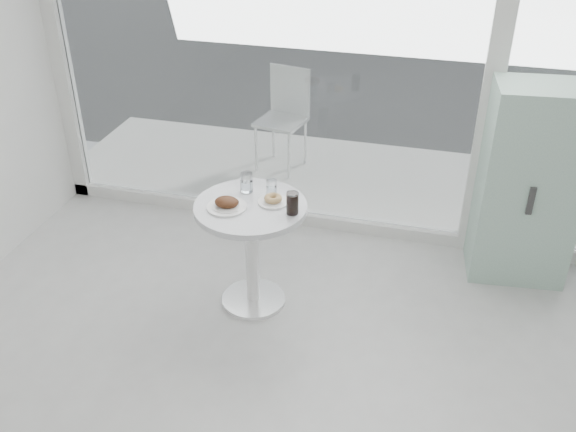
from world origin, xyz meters
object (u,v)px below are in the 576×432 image
(main_table, at_px, (251,234))
(water_tumbler_b, at_px, (272,188))
(plate_donut, at_px, (273,200))
(cola_glass, at_px, (292,204))
(mint_cabinet, at_px, (529,185))
(plate_fritter, at_px, (227,204))
(water_tumbler_a, at_px, (247,183))
(patio_chair, at_px, (285,112))

(main_table, bearing_deg, water_tumbler_b, 58.69)
(plate_donut, relative_size, cola_glass, 1.35)
(mint_cabinet, distance_m, cola_glass, 1.70)
(mint_cabinet, height_order, plate_fritter, mint_cabinet)
(main_table, bearing_deg, plate_donut, 25.15)
(plate_fritter, bearing_deg, water_tumbler_b, 45.73)
(plate_donut, height_order, water_tumbler_b, water_tumbler_b)
(water_tumbler_a, bearing_deg, plate_donut, -25.34)
(mint_cabinet, height_order, water_tumbler_b, mint_cabinet)
(mint_cabinet, distance_m, water_tumbler_a, 1.94)
(plate_donut, bearing_deg, mint_cabinet, 26.19)
(plate_fritter, bearing_deg, main_table, 29.39)
(water_tumbler_a, distance_m, cola_glass, 0.41)
(water_tumbler_a, height_order, cola_glass, cola_glass)
(plate_donut, height_order, cola_glass, cola_glass)
(patio_chair, relative_size, plate_donut, 4.73)
(water_tumbler_b, bearing_deg, main_table, -121.31)
(main_table, bearing_deg, cola_glass, -6.95)
(plate_fritter, distance_m, cola_glass, 0.41)
(plate_fritter, bearing_deg, patio_chair, 95.49)
(plate_fritter, xyz_separation_m, plate_donut, (0.26, 0.13, -0.01))
(patio_chair, bearing_deg, water_tumbler_a, -70.42)
(main_table, bearing_deg, plate_fritter, -150.61)
(water_tumbler_b, bearing_deg, water_tumbler_a, 178.48)
(mint_cabinet, distance_m, plate_donut, 1.78)
(plate_donut, distance_m, water_tumbler_a, 0.23)
(mint_cabinet, distance_m, water_tumbler_b, 1.78)
(patio_chair, height_order, cola_glass, patio_chair)
(plate_fritter, relative_size, plate_donut, 1.29)
(plate_fritter, xyz_separation_m, water_tumbler_b, (0.22, 0.23, 0.02))
(main_table, distance_m, mint_cabinet, 1.94)
(main_table, bearing_deg, patio_chair, 99.23)
(main_table, distance_m, plate_fritter, 0.29)
(main_table, distance_m, plate_donut, 0.28)
(patio_chair, relative_size, cola_glass, 6.40)
(plate_donut, xyz_separation_m, water_tumbler_b, (-0.04, 0.09, 0.03))
(water_tumbler_a, bearing_deg, patio_chair, 97.72)
(main_table, height_order, mint_cabinet, mint_cabinet)
(mint_cabinet, relative_size, plate_fritter, 5.64)
(mint_cabinet, bearing_deg, patio_chair, 144.68)
(water_tumbler_a, bearing_deg, mint_cabinet, 20.83)
(mint_cabinet, relative_size, water_tumbler_a, 10.70)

